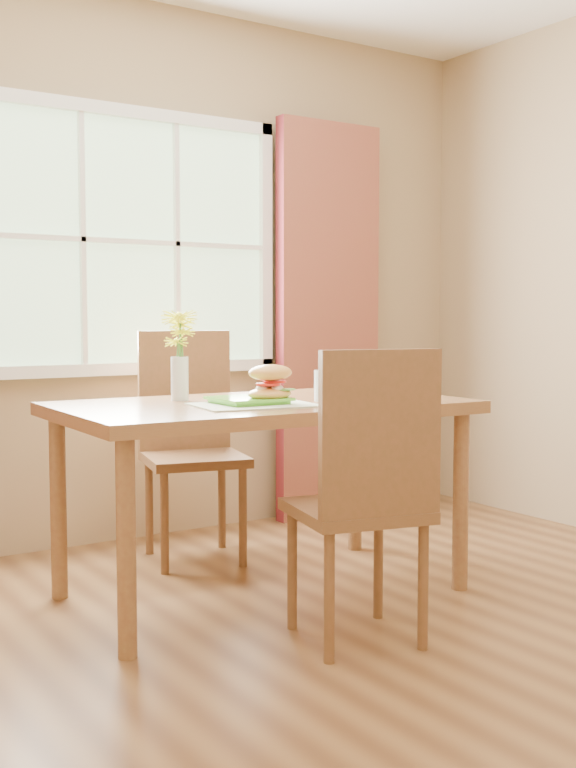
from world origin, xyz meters
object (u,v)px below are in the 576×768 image
(dining_table, at_px, (262,422))
(chair_far, at_px, (190,433))
(water_glass, at_px, (324,386))
(chair_near, at_px, (367,485))
(croissant_sandwich, at_px, (270,383))
(flower_vase, at_px, (180,344))

(dining_table, xyz_separation_m, chair_far, (0.02, 0.69, -0.12))
(water_glass, bearing_deg, dining_table, 151.80)
(chair_far, bearing_deg, chair_near, -78.00)
(chair_far, bearing_deg, water_glass, -62.42)
(dining_table, xyz_separation_m, water_glass, (0.22, -0.12, 0.14))
(chair_far, xyz_separation_m, croissant_sandwich, (-0.08, -0.84, 0.29))
(chair_far, xyz_separation_m, water_glass, (0.20, -0.81, 0.27))
(chair_far, relative_size, water_glass, 8.45)
(chair_far, bearing_deg, croissant_sandwich, -81.47)
(dining_table, distance_m, chair_far, 0.70)
(chair_far, bearing_deg, dining_table, -78.10)
(dining_table, height_order, chair_near, chair_near)
(water_glass, bearing_deg, chair_far, 103.86)
(croissant_sandwich, relative_size, flower_vase, 0.53)
(chair_near, height_order, croissant_sandwich, chair_near)
(croissant_sandwich, height_order, water_glass, croissant_sandwich)
(croissant_sandwich, bearing_deg, chair_near, -85.61)
(chair_far, xyz_separation_m, flower_vase, (-0.28, -0.47, 0.44))
(dining_table, distance_m, chair_near, 0.72)
(croissant_sandwich, xyz_separation_m, water_glass, (0.28, 0.03, -0.03))
(dining_table, distance_m, water_glass, 0.29)
(chair_near, height_order, water_glass, chair_near)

